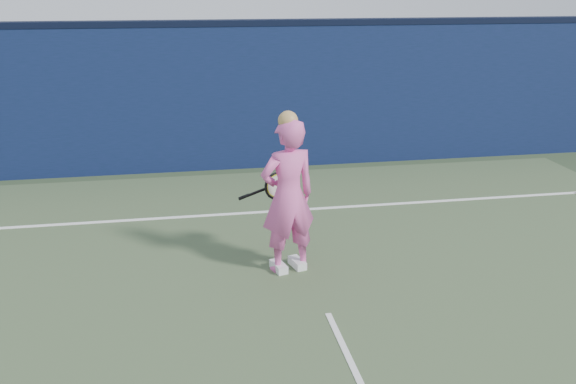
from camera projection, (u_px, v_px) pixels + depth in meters
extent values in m
plane|color=#2E4128|center=(355.00, 373.00, 5.23)|extent=(80.00, 80.00, 0.00)
cube|color=#0C1A39|center=(257.00, 98.00, 10.89)|extent=(24.00, 0.40, 2.50)
cube|color=black|center=(256.00, 23.00, 10.47)|extent=(24.00, 0.42, 0.10)
imported|color=#EA5BAD|center=(288.00, 197.00, 6.86)|extent=(0.75, 0.59, 1.80)
sphere|color=tan|center=(288.00, 121.00, 6.58)|extent=(0.22, 0.22, 0.22)
cube|color=white|center=(297.00, 263.00, 7.19)|extent=(0.19, 0.30, 0.10)
cube|color=white|center=(279.00, 267.00, 7.09)|extent=(0.19, 0.30, 0.10)
torus|color=black|center=(277.00, 186.00, 7.23)|extent=(0.34, 0.18, 0.34)
torus|color=#BBCC13|center=(277.00, 186.00, 7.23)|extent=(0.27, 0.14, 0.28)
cylinder|color=beige|center=(277.00, 186.00, 7.23)|extent=(0.27, 0.13, 0.28)
cylinder|color=black|center=(256.00, 193.00, 7.20)|extent=(0.31, 0.10, 0.11)
cylinder|color=black|center=(244.00, 197.00, 7.18)|extent=(0.14, 0.07, 0.07)
cube|color=white|center=(280.00, 211.00, 8.96)|extent=(11.00, 0.08, 0.01)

